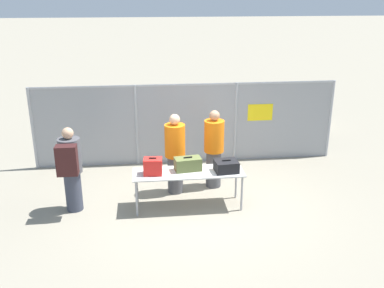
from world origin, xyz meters
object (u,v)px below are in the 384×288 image
Objects in this scene: suitcase_black at (226,166)px; security_worker_near at (175,153)px; inspection_table at (188,174)px; suitcase_olive at (188,164)px; utility_trailer at (258,113)px; traveler_hooded at (70,167)px; security_worker_far at (214,148)px; suitcase_red at (153,166)px.

suitcase_black is 0.27× the size of security_worker_near.
suitcase_olive is (-0.00, 0.08, 0.18)m from inspection_table.
utility_trailer is at bearing 61.19° from suitcase_olive.
traveler_hooded is (-2.84, 0.12, 0.06)m from suitcase_black.
security_worker_far is (-0.09, 0.91, 0.03)m from suitcase_black.
security_worker_near is 1.00× the size of security_worker_far.
security_worker_near is (0.46, 0.69, -0.02)m from suitcase_red.
inspection_table is 2.15m from traveler_hooded.
suitcase_black is (1.36, -0.03, -0.05)m from suitcase_red.
suitcase_black is 0.28× the size of traveler_hooded.
suitcase_olive is 5.45m from utility_trailer.
utility_trailer is at bearing -107.83° from security_worker_far.
utility_trailer is at bearing 56.10° from suitcase_red.
suitcase_black reaches higher than inspection_table.
inspection_table is 1.07m from security_worker_far.
suitcase_red is at bearing 0.89° from traveler_hooded.
suitcase_red is 0.78× the size of suitcase_black.
security_worker_near is (-0.20, 0.66, 0.19)m from inspection_table.
suitcase_black is 0.91m from security_worker_far.
utility_trailer reaches higher than inspection_table.
inspection_table is 5.83× the size of suitcase_red.
security_worker_far reaches higher than suitcase_olive.
security_worker_far reaches higher than traveler_hooded.
traveler_hooded is (-1.49, 0.09, 0.02)m from suitcase_red.
traveler_hooded is at bearing -2.09° from security_worker_near.
utility_trailer is (2.00, 3.99, -0.43)m from security_worker_far.
suitcase_black is (0.70, -0.14, -0.02)m from suitcase_olive.
suitcase_black is at bearing -11.04° from suitcase_olive.
suitcase_red is 5.88m from utility_trailer.
utility_trailer is at bearing 49.59° from traveler_hooded.
security_worker_far is at bearing 34.78° from suitcase_red.
security_worker_near is at bearing 21.81° from security_worker_far.
suitcase_black is at bearing 2.06° from traveler_hooded.
security_worker_far is at bearing -116.65° from utility_trailer.
security_worker_near is at bearing 106.59° from inspection_table.
suitcase_red is 0.21× the size of security_worker_near.
inspection_table is at bearing 87.31° from security_worker_near.
traveler_hooded reaches higher than suitcase_olive.
suitcase_olive reaches higher than inspection_table.
inspection_table is 0.19m from suitcase_olive.
suitcase_black is (0.70, -0.06, 0.16)m from inspection_table.
security_worker_far is (0.62, 0.77, 0.01)m from suitcase_olive.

